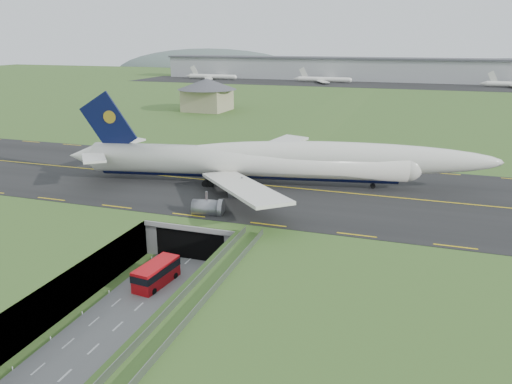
% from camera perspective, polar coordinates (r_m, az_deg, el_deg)
% --- Properties ---
extents(ground, '(900.00, 900.00, 0.00)m').
position_cam_1_polar(ground, '(76.50, -10.11, -10.05)').
color(ground, '#3B6126').
rests_on(ground, ground).
extents(airfield_deck, '(800.00, 800.00, 6.00)m').
position_cam_1_polar(airfield_deck, '(75.18, -10.23, -8.02)').
color(airfield_deck, gray).
rests_on(airfield_deck, ground).
extents(trench_road, '(12.00, 75.00, 0.20)m').
position_cam_1_polar(trench_road, '(70.79, -13.03, -12.54)').
color(trench_road, slate).
rests_on(trench_road, ground).
extents(taxiway, '(800.00, 44.00, 0.18)m').
position_cam_1_polar(taxiway, '(102.32, -1.59, 0.98)').
color(taxiway, black).
rests_on(taxiway, airfield_deck).
extents(tunnel_portal, '(17.00, 22.30, 6.00)m').
position_cam_1_polar(tunnel_portal, '(88.84, -5.15, -3.53)').
color(tunnel_portal, gray).
rests_on(tunnel_portal, ground).
extents(guideway, '(3.00, 53.00, 7.05)m').
position_cam_1_polar(guideway, '(54.69, -9.60, -15.57)').
color(guideway, '#A8A8A3').
rests_on(guideway, ground).
extents(jumbo_jet, '(86.68, 56.46, 18.99)m').
position_cam_1_polar(jumbo_jet, '(99.97, 2.27, 3.55)').
color(jumbo_jet, white).
rests_on(jumbo_jet, ground).
extents(shuttle_tram, '(3.98, 8.43, 3.30)m').
position_cam_1_polar(shuttle_tram, '(75.04, -11.33, -9.15)').
color(shuttle_tram, red).
rests_on(shuttle_tram, ground).
extents(service_building, '(24.93, 24.93, 13.03)m').
position_cam_1_polar(service_building, '(206.80, -5.60, 11.33)').
color(service_building, tan).
rests_on(service_building, ground).
extents(cargo_terminal, '(320.00, 67.00, 15.60)m').
position_cam_1_polar(cargo_terminal, '(360.91, 13.30, 13.51)').
color(cargo_terminal, '#B2B2B2').
rests_on(cargo_terminal, ground).
extents(distant_hills, '(700.00, 91.00, 60.00)m').
position_cam_1_polar(distant_hills, '(491.81, 22.32, 11.48)').
color(distant_hills, slate).
rests_on(distant_hills, ground).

